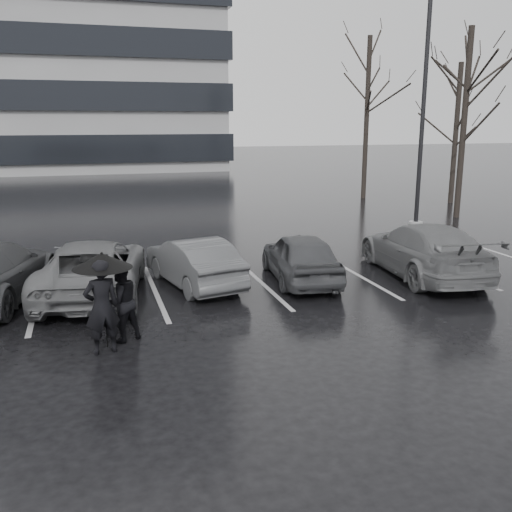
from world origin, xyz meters
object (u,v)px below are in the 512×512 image
object	(u,v)px
car_main	(301,257)
tree_north	(367,119)
car_west_b	(93,268)
car_east	(423,250)
car_west_a	(194,262)
pedestrian_right	(120,301)
lamp_post	(423,113)
tree_east	(464,125)
pedestrian_left	(102,307)
tree_ne	(456,134)

from	to	relation	value
car_main	tree_north	world-z (taller)	tree_north
car_west_b	car_east	size ratio (longest dim) A/B	0.98
car_east	car_west_a	bearing A→B (deg)	-1.89
car_east	pedestrian_right	distance (m)	8.66
car_main	car_west_a	bearing A→B (deg)	-0.86
pedestrian_right	lamp_post	bearing A→B (deg)	-170.49
car_west_b	lamp_post	world-z (taller)	lamp_post
car_main	pedestrian_right	bearing A→B (deg)	38.41
tree_east	car_east	bearing A→B (deg)	-130.43
car_west_b	tree_north	size ratio (longest dim) A/B	0.58
tree_east	tree_north	world-z (taller)	tree_north
car_east	pedestrian_right	bearing A→B (deg)	22.90
tree_north	car_main	bearing A→B (deg)	-122.53
car_west_a	tree_east	distance (m)	15.40
pedestrian_left	lamp_post	world-z (taller)	lamp_post
car_west_a	tree_north	xyz separation A→B (m)	(12.15, 14.26, 3.62)
car_west_b	tree_east	size ratio (longest dim) A/B	0.62
pedestrian_right	tree_ne	distance (m)	23.13
car_main	lamp_post	xyz separation A→B (m)	(7.33, 6.11, 3.81)
car_east	tree_east	distance (m)	11.16
pedestrian_right	car_east	bearing A→B (deg)	169.63
car_west_b	tree_north	world-z (taller)	tree_north
car_west_b	tree_north	bearing A→B (deg)	-126.69
car_east	tree_east	size ratio (longest dim) A/B	0.63
car_west_b	car_west_a	bearing A→B (deg)	-167.71
car_west_b	pedestrian_left	size ratio (longest dim) A/B	2.80
car_west_a	tree_north	distance (m)	19.08
car_west_a	car_east	world-z (taller)	car_east
car_main	lamp_post	distance (m)	10.28
tree_north	pedestrian_left	bearing A→B (deg)	-128.72
car_main	tree_ne	distance (m)	17.56
car_west_a	tree_east	xyz separation A→B (m)	(13.15, 7.26, 3.37)
car_east	pedestrian_left	world-z (taller)	pedestrian_left
pedestrian_right	lamp_post	distance (m)	15.66
car_west_a	tree_east	bearing A→B (deg)	-163.42
tree_east	lamp_post	bearing A→B (deg)	-153.06
car_main	pedestrian_left	world-z (taller)	pedestrian_left
car_west_a	lamp_post	size ratio (longest dim) A/B	0.39
car_main	pedestrian_left	distance (m)	6.32
tree_ne	tree_north	world-z (taller)	tree_north
car_main	tree_east	bearing A→B (deg)	-136.77
pedestrian_right	tree_east	xyz separation A→B (m)	(15.21, 10.64, 3.21)
car_west_a	pedestrian_left	bearing A→B (deg)	45.99
car_east	tree_east	xyz separation A→B (m)	(6.92, 8.13, 3.27)
tree_north	tree_ne	bearing A→B (deg)	-40.60
pedestrian_right	tree_north	world-z (taller)	tree_north
car_main	tree_ne	world-z (taller)	tree_ne
tree_east	tree_north	size ratio (longest dim) A/B	0.94
pedestrian_left	tree_ne	bearing A→B (deg)	-154.85
car_main	lamp_post	size ratio (longest dim) A/B	0.40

